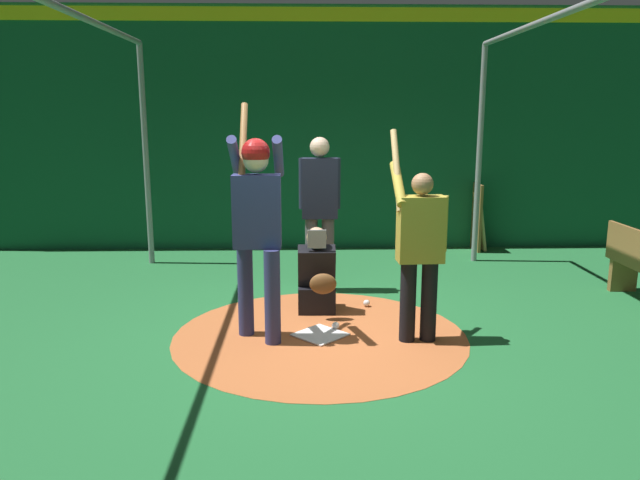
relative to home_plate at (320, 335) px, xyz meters
name	(u,v)px	position (x,y,z in m)	size (l,w,h in m)	color
ground_plane	(320,336)	(0.00, 0.00, -0.01)	(27.87, 27.87, 0.00)	#216633
dirt_circle	(320,335)	(0.00, 0.00, -0.01)	(2.84, 2.84, 0.01)	#B76033
home_plate	(320,335)	(0.00, 0.00, 0.00)	(0.42, 0.42, 0.01)	white
batter	(257,218)	(0.04, -0.58, 1.16)	(0.68, 0.49, 2.22)	navy
catcher	(317,279)	(-0.75, -0.01, 0.35)	(0.58, 0.40, 0.94)	black
umpire	(320,205)	(-1.55, 0.04, 1.04)	(0.23, 0.49, 1.85)	#4C4C51
visitor	(419,246)	(0.13, 0.91, 0.91)	(0.54, 0.51, 1.97)	black
back_wall	(313,130)	(-4.02, 0.00, 1.86)	(0.22, 11.87, 3.72)	#145133
cage_frame	(320,105)	(0.00, 0.00, 2.17)	(6.10, 4.78, 3.09)	gray
bat_rack	(477,218)	(-3.78, 2.59, 0.48)	(0.58, 0.21, 1.05)	olive
baseball_0	(367,303)	(-0.89, 0.55, 0.03)	(0.07, 0.07, 0.07)	white
baseball_1	(336,326)	(-0.17, 0.16, 0.03)	(0.07, 0.07, 0.07)	white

